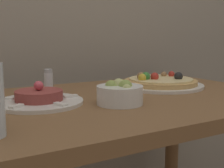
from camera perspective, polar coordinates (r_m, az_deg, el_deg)
dining_table at (r=0.97m, az=0.36°, el=-10.23°), size 1.06×0.66×0.77m
pizza_plate at (r=1.14m, az=8.85°, el=0.27°), size 0.30×0.30×0.06m
tartare_plate at (r=0.87m, az=-13.18°, el=-2.68°), size 0.24×0.24×0.06m
small_bowl at (r=0.84m, az=1.45°, el=-1.67°), size 0.13×0.13×0.07m
salt_shaker at (r=1.07m, az=-11.55°, el=0.74°), size 0.03×0.03×0.07m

